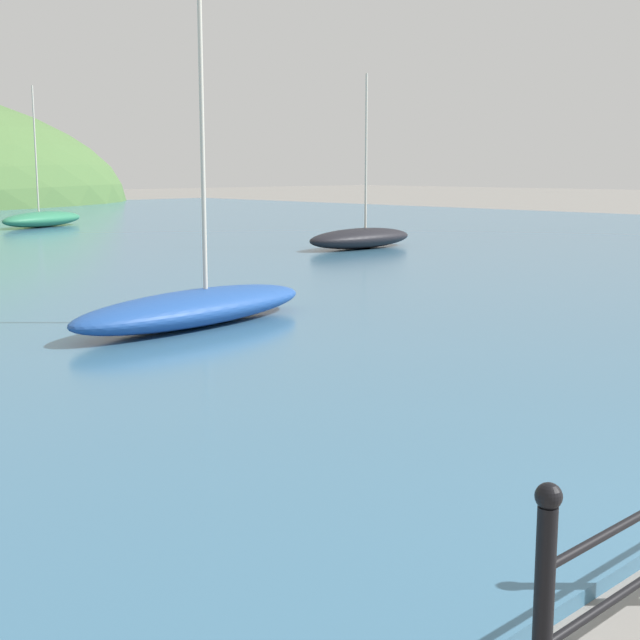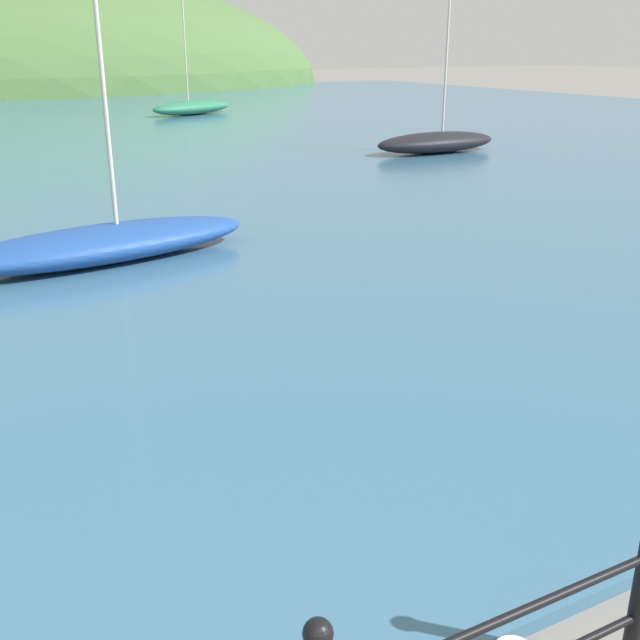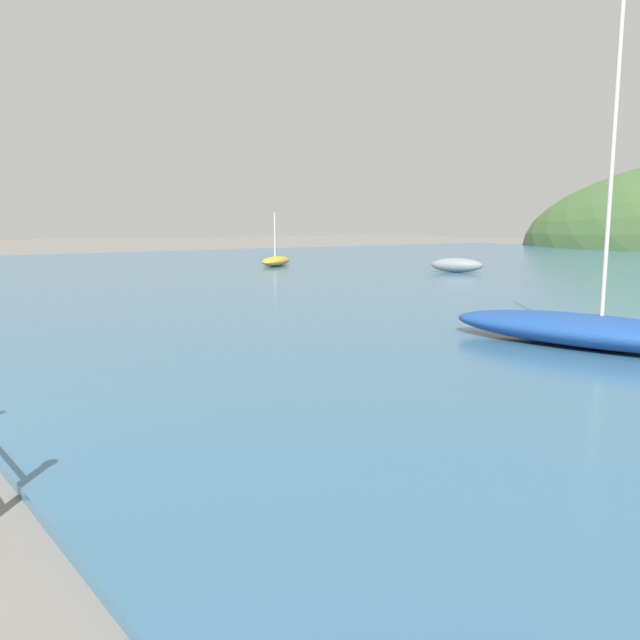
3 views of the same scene
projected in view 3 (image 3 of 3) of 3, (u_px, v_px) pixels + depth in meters
boat_nearest_quay at (586, 329)px, 10.47m from camera, size 4.92×2.04×5.80m
boat_green_fishing at (276, 261)px, 31.56m from camera, size 2.31×2.85×2.69m
boat_twin_mast at (457, 265)px, 27.27m from camera, size 2.33×1.81×0.63m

